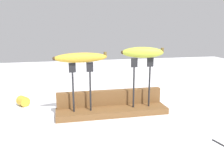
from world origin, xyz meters
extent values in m
plane|color=silver|center=(0.00, 0.00, 0.00)|extent=(3.00, 3.00, 0.00)
cube|color=brown|center=(0.00, 0.00, 0.01)|extent=(0.45, 0.11, 0.02)
cube|color=brown|center=(0.00, 0.04, 0.06)|extent=(0.44, 0.03, 0.06)
cylinder|color=black|center=(-0.15, -0.01, 0.10)|extent=(0.01, 0.01, 0.15)
cube|color=black|center=(-0.15, -0.01, 0.20)|extent=(0.03, 0.01, 0.04)
cylinder|color=black|center=(-0.09, -0.01, 0.10)|extent=(0.01, 0.01, 0.15)
cube|color=black|center=(-0.09, -0.01, 0.20)|extent=(0.03, 0.01, 0.04)
cylinder|color=black|center=(0.09, -0.01, 0.11)|extent=(0.01, 0.01, 0.17)
cube|color=black|center=(0.09, -0.01, 0.21)|extent=(0.03, 0.01, 0.04)
cylinder|color=black|center=(0.15, -0.01, 0.11)|extent=(0.01, 0.01, 0.17)
cube|color=black|center=(0.15, -0.01, 0.21)|extent=(0.03, 0.01, 0.04)
ellipsoid|color=gold|center=(-0.12, -0.01, 0.23)|extent=(0.20, 0.05, 0.04)
cylinder|color=brown|center=(-0.03, 0.00, 0.24)|extent=(0.01, 0.01, 0.02)
sphere|color=#3F2D19|center=(-0.22, -0.01, 0.23)|extent=(0.01, 0.01, 0.01)
ellipsoid|color=#B2C138|center=(0.12, -0.01, 0.25)|extent=(0.17, 0.08, 0.04)
cylinder|color=brown|center=(0.19, -0.03, 0.26)|extent=(0.01, 0.01, 0.02)
sphere|color=#3F2D19|center=(0.04, 0.01, 0.25)|extent=(0.01, 0.01, 0.01)
cylinder|color=gold|center=(-0.36, 0.18, 0.02)|extent=(0.06, 0.06, 0.04)
cylinder|color=beige|center=(-0.38, 0.20, 0.02)|extent=(0.03, 0.03, 0.04)
camera|label=1|loc=(-0.19, -0.90, 0.35)|focal=38.53mm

